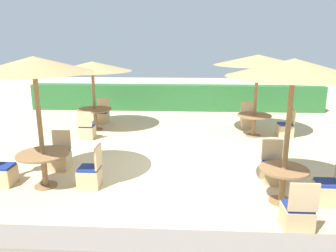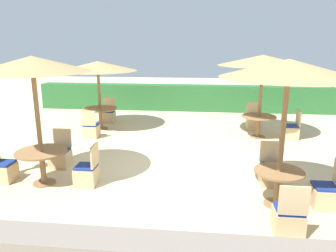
{
  "view_description": "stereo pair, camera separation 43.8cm",
  "coord_description": "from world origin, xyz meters",
  "views": [
    {
      "loc": [
        0.46,
        -7.65,
        3.07
      ],
      "look_at": [
        0.0,
        0.6,
        0.9
      ],
      "focal_mm": 35.0,
      "sensor_mm": 36.0,
      "label": 1
    },
    {
      "loc": [
        0.89,
        -7.61,
        3.07
      ],
      "look_at": [
        0.0,
        0.6,
        0.9
      ],
      "focal_mm": 35.0,
      "sensor_mm": 36.0,
      "label": 2
    }
  ],
  "objects": [
    {
      "name": "patio_chair_back_right_north",
      "position": [
        2.69,
        3.95,
        0.26
      ],
      "size": [
        0.46,
        0.46,
        0.93
      ],
      "rotation": [
        0.0,
        0.0,
        3.14
      ],
      "color": "tan",
      "rests_on": "ground_plane"
    },
    {
      "name": "ground_plane",
      "position": [
        0.0,
        0.0,
        0.0
      ],
      "size": [
        40.0,
        40.0,
        0.0
      ],
      "primitive_type": "plane",
      "color": "#D1BA8C"
    },
    {
      "name": "patio_chair_front_right_east",
      "position": [
        3.23,
        -1.7,
        0.26
      ],
      "size": [
        0.46,
        0.46,
        0.93
      ],
      "rotation": [
        0.0,
        0.0,
        1.57
      ],
      "color": "tan",
      "rests_on": "ground_plane"
    },
    {
      "name": "parasol_back_left",
      "position": [
        -2.71,
        3.35,
        2.21
      ],
      "size": [
        2.67,
        2.67,
        2.38
      ],
      "color": "olive",
      "rests_on": "ground_plane"
    },
    {
      "name": "parasol_front_left",
      "position": [
        -2.55,
        -1.27,
        2.59
      ],
      "size": [
        2.35,
        2.35,
        2.77
      ],
      "color": "olive",
      "rests_on": "ground_plane"
    },
    {
      "name": "patio_chair_front_left_north",
      "position": [
        -2.61,
        -0.25,
        0.26
      ],
      "size": [
        0.46,
        0.46,
        0.93
      ],
      "rotation": [
        0.0,
        0.0,
        3.14
      ],
      "color": "tan",
      "rests_on": "ground_plane"
    },
    {
      "name": "patio_chair_back_left_south",
      "position": [
        -2.69,
        2.28,
        0.26
      ],
      "size": [
        0.46,
        0.46,
        0.93
      ],
      "color": "tan",
      "rests_on": "ground_plane"
    },
    {
      "name": "hedge_row",
      "position": [
        0.0,
        6.93,
        0.57
      ],
      "size": [
        13.0,
        0.7,
        1.13
      ],
      "primitive_type": "cube",
      "color": "#28602D",
      "rests_on": "ground_plane"
    },
    {
      "name": "patio_chair_front_left_west",
      "position": [
        -3.52,
        -1.23,
        0.26
      ],
      "size": [
        0.46,
        0.46,
        0.93
      ],
      "rotation": [
        0.0,
        0.0,
        -1.57
      ],
      "color": "tan",
      "rests_on": "ground_plane"
    },
    {
      "name": "round_table_back_left",
      "position": [
        -2.71,
        3.35,
        0.61
      ],
      "size": [
        1.19,
        1.19,
        0.75
      ],
      "color": "olive",
      "rests_on": "ground_plane"
    },
    {
      "name": "patio_chair_back_left_north",
      "position": [
        -2.72,
        4.39,
        0.26
      ],
      "size": [
        0.46,
        0.46,
        0.93
      ],
      "rotation": [
        0.0,
        0.0,
        3.14
      ],
      "color": "tan",
      "rests_on": "ground_plane"
    },
    {
      "name": "parasol_back_right",
      "position": [
        2.7,
        2.89,
        2.46
      ],
      "size": [
        2.78,
        2.78,
        2.64
      ],
      "color": "olive",
      "rests_on": "ground_plane"
    },
    {
      "name": "patio_chair_back_right_east",
      "position": [
        3.72,
        2.86,
        0.26
      ],
      "size": [
        0.46,
        0.46,
        0.93
      ],
      "rotation": [
        0.0,
        0.0,
        1.57
      ],
      "color": "tan",
      "rests_on": "ground_plane"
    },
    {
      "name": "patio_chair_front_right_north",
      "position": [
        2.41,
        -0.76,
        0.26
      ],
      "size": [
        0.46,
        0.46,
        0.93
      ],
      "rotation": [
        0.0,
        0.0,
        3.14
      ],
      "color": "tan",
      "rests_on": "ground_plane"
    },
    {
      "name": "parasol_front_right",
      "position": [
        2.35,
        -1.7,
        2.58
      ],
      "size": [
        2.4,
        2.4,
        2.76
      ],
      "color": "olive",
      "rests_on": "ground_plane"
    },
    {
      "name": "round_table_front_right",
      "position": [
        2.35,
        -1.7,
        0.52
      ],
      "size": [
        0.93,
        0.93,
        0.7
      ],
      "color": "olive",
      "rests_on": "ground_plane"
    },
    {
      "name": "patio_chair_front_left_east",
      "position": [
        -1.57,
        -1.22,
        0.26
      ],
      "size": [
        0.46,
        0.46,
        0.93
      ],
      "rotation": [
        0.0,
        0.0,
        1.57
      ],
      "color": "tan",
      "rests_on": "ground_plane"
    },
    {
      "name": "patio_chair_front_right_south",
      "position": [
        2.32,
        -2.69,
        0.26
      ],
      "size": [
        0.46,
        0.46,
        0.93
      ],
      "color": "tan",
      "rests_on": "ground_plane"
    },
    {
      "name": "round_table_front_left",
      "position": [
        -2.55,
        -1.27,
        0.6
      ],
      "size": [
        1.09,
        1.09,
        0.76
      ],
      "color": "olive",
      "rests_on": "ground_plane"
    },
    {
      "name": "round_table_back_right",
      "position": [
        2.7,
        2.89,
        0.57
      ],
      "size": [
        1.09,
        1.09,
        0.72
      ],
      "color": "olive",
      "rests_on": "ground_plane"
    }
  ]
}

